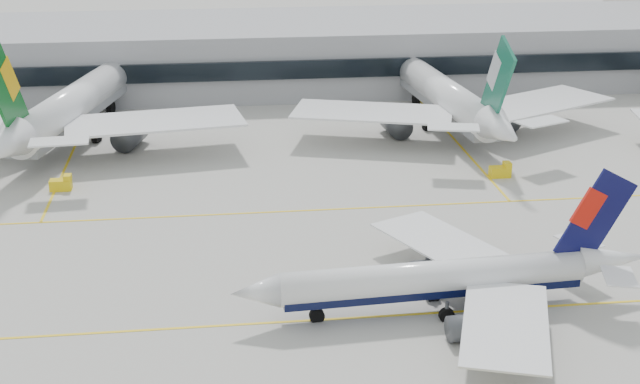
{
  "coord_description": "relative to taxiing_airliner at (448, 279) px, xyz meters",
  "views": [
    {
      "loc": [
        -9.48,
        -97.55,
        50.99
      ],
      "look_at": [
        4.63,
        18.0,
        7.5
      ],
      "focal_mm": 50.0,
      "sensor_mm": 36.0,
      "label": 1
    }
  ],
  "objects": [
    {
      "name": "ground",
      "position": [
        -17.3,
        4.27,
        -4.13
      ],
      "size": [
        3000.0,
        3000.0,
        0.0
      ],
      "primitive_type": "plane",
      "color": "gray",
      "rests_on": "ground"
    },
    {
      "name": "taxiing_airliner",
      "position": [
        0.0,
        0.0,
        0.0
      ],
      "size": [
        50.94,
        44.2,
        17.11
      ],
      "rotation": [
        0.0,
        0.0,
        3.2
      ],
      "color": "white",
      "rests_on": "ground"
    },
    {
      "name": "widebody_eva",
      "position": [
        -54.07,
        74.73,
        2.59
      ],
      "size": [
        68.88,
        68.65,
        25.26
      ],
      "rotation": [
        0.0,
        0.0,
        1.33
      ],
      "color": "white",
      "rests_on": "ground"
    },
    {
      "name": "widebody_cathay",
      "position": [
        19.51,
        74.44,
        2.2
      ],
      "size": [
        66.53,
        65.36,
        23.8
      ],
      "rotation": [
        0.0,
        0.0,
        1.66
      ],
      "color": "white",
      "rests_on": "ground"
    },
    {
      "name": "terminal",
      "position": [
        -17.3,
        119.11,
        3.38
      ],
      "size": [
        280.0,
        43.1,
        15.0
      ],
      "color": "gray",
      "rests_on": "ground"
    },
    {
      "name": "gse_c",
      "position": [
        21.46,
        45.89,
        -3.08
      ],
      "size": [
        3.55,
        2.0,
        2.6
      ],
      "color": "yellow",
      "rests_on": "ground"
    },
    {
      "name": "gse_b",
      "position": [
        -52.3,
        48.34,
        -3.08
      ],
      "size": [
        3.55,
        2.0,
        2.6
      ],
      "color": "yellow",
      "rests_on": "ground"
    }
  ]
}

